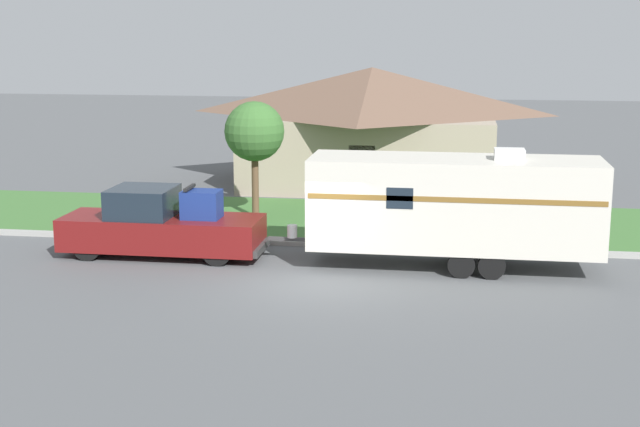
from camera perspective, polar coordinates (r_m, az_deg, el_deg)
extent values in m
plane|color=#515456|center=(23.35, -0.53, -4.34)|extent=(120.00, 120.00, 0.00)
cube|color=#999993|center=(26.92, 0.75, -1.98)|extent=(80.00, 0.30, 0.14)
cube|color=#3D6B33|center=(30.45, 1.70, -0.45)|extent=(80.00, 7.00, 0.03)
cube|color=gray|center=(37.63, 3.30, 4.17)|extent=(10.02, 7.57, 2.94)
pyramid|color=brown|center=(37.38, 3.34, 7.86)|extent=(10.82, 8.18, 1.92)
cube|color=#4C3828|center=(34.00, 2.68, 2.63)|extent=(1.00, 0.06, 2.10)
cylinder|color=black|center=(26.14, -14.65, -2.01)|extent=(0.84, 0.28, 0.84)
cylinder|color=black|center=(27.57, -13.36, -1.23)|extent=(0.84, 0.28, 0.84)
cylinder|color=black|center=(24.90, -6.60, -2.38)|extent=(0.84, 0.28, 0.84)
cylinder|color=black|center=(26.40, -5.69, -1.54)|extent=(0.84, 0.28, 0.84)
cube|color=maroon|center=(26.50, -12.44, -1.10)|extent=(3.42, 1.95, 0.93)
cube|color=#19232D|center=(26.11, -11.27, 0.73)|extent=(1.78, 1.80, 0.84)
cube|color=maroon|center=(25.62, -6.43, -1.34)|extent=(2.33, 1.95, 0.93)
cube|color=#333333|center=(25.41, -3.74, -2.20)|extent=(0.12, 1.76, 0.20)
cube|color=navy|center=(25.57, -7.58, 0.58)|extent=(1.07, 0.82, 0.80)
cube|color=black|center=(25.58, -8.35, 1.66)|extent=(0.10, 0.90, 0.08)
cylinder|color=black|center=(23.86, 9.03, -3.24)|extent=(0.72, 0.22, 0.72)
cylinder|color=black|center=(25.82, 9.02, -2.07)|extent=(0.72, 0.22, 0.72)
cylinder|color=black|center=(23.88, 10.93, -3.30)|extent=(0.72, 0.22, 0.72)
cylinder|color=black|center=(25.84, 10.78, -2.12)|extent=(0.72, 0.22, 0.72)
cube|color=beige|center=(24.51, 8.59, 0.67)|extent=(7.87, 2.31, 2.46)
cube|color=brown|center=(23.32, 8.60, 0.86)|extent=(7.71, 0.01, 0.14)
cube|color=#383838|center=(25.18, -1.93, -1.65)|extent=(1.26, 0.12, 0.10)
cylinder|color=silver|center=(25.12, -1.79, -1.14)|extent=(0.28, 0.28, 0.36)
cube|color=silver|center=(24.33, 12.04, 3.74)|extent=(0.80, 0.68, 0.28)
cube|color=#19232D|center=(23.36, 5.12, 0.97)|extent=(0.70, 0.01, 0.56)
cylinder|color=brown|center=(28.86, -9.10, -0.29)|extent=(0.09, 0.09, 1.02)
cube|color=#B2B2B2|center=(28.73, -9.14, 0.92)|extent=(0.48, 0.20, 0.22)
cylinder|color=brown|center=(30.75, -4.16, 1.76)|extent=(0.24, 0.24, 2.26)
sphere|color=#38662D|center=(30.47, -4.22, 5.27)|extent=(2.04, 2.04, 2.04)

